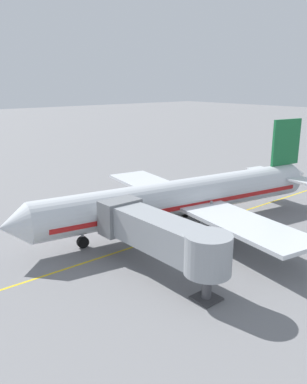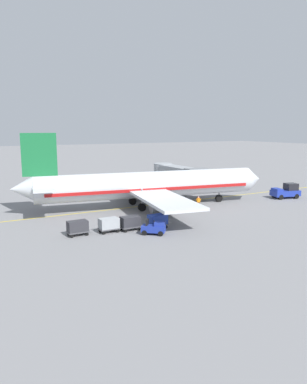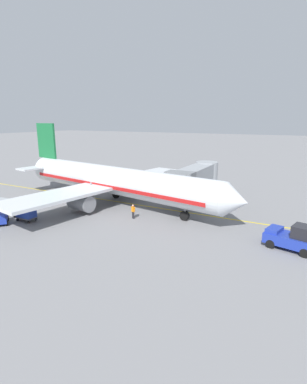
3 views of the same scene
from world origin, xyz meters
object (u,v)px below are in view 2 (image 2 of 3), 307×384
object	(u,v)px
baggage_tug_lead	(154,228)
baggage_cart_second_in_train	(130,222)
baggage_cart_tail_end	(78,227)
parked_airliner	(148,185)
pushback_tractor	(286,191)
baggage_cart_front	(158,220)
ground_crew_wing_walker	(198,202)
jet_bridge	(178,174)
baggage_cart_third_in_train	(109,224)

from	to	relation	value
baggage_tug_lead	baggage_cart_second_in_train	xyz separation A→B (m)	(-2.72, -1.56, 0.24)
baggage_cart_second_in_train	baggage_cart_tail_end	size ratio (longest dim) A/B	1.00
parked_airliner	pushback_tractor	size ratio (longest dim) A/B	7.77
baggage_tug_lead	baggage_cart_front	size ratio (longest dim) A/B	0.92
ground_crew_wing_walker	parked_airliner	bearing A→B (deg)	-125.47
baggage_cart_second_in_train	ground_crew_wing_walker	world-z (taller)	ground_crew_wing_walker
baggage_tug_lead	ground_crew_wing_walker	distance (m)	14.54
jet_bridge	baggage_cart_front	size ratio (longest dim) A/B	4.49
pushback_tractor	baggage_tug_lead	size ratio (longest dim) A/B	1.79
parked_airliner	baggage_cart_second_in_train	distance (m)	12.64
baggage_cart_tail_end	jet_bridge	bearing A→B (deg)	124.91
ground_crew_wing_walker	jet_bridge	bearing A→B (deg)	162.39
pushback_tractor	baggage_cart_second_in_train	distance (m)	30.82
baggage_cart_second_in_train	baggage_cart_third_in_train	size ratio (longest dim) A/B	1.00
baggage_cart_third_in_train	parked_airliner	bearing A→B (deg)	133.53
pushback_tractor	baggage_tug_lead	bearing A→B (deg)	-74.77
baggage_cart_front	baggage_cart_second_in_train	bearing A→B (deg)	-102.48
baggage_cart_second_in_train	baggage_cart_third_in_train	distance (m)	2.42
baggage_cart_second_in_train	baggage_cart_third_in_train	world-z (taller)	same
baggage_tug_lead	baggage_cart_third_in_train	xyz separation A→B (m)	(-3.11, -3.94, 0.24)
parked_airliner	ground_crew_wing_walker	bearing A→B (deg)	54.53
jet_bridge	ground_crew_wing_walker	world-z (taller)	jet_bridge
pushback_tractor	baggage_cart_third_in_train	bearing A→B (deg)	-81.78
baggage_tug_lead	baggage_cart_front	xyz separation A→B (m)	(-2.03, 1.55, 0.24)
baggage_cart_third_in_train	baggage_cart_tail_end	bearing A→B (deg)	-97.98
jet_bridge	pushback_tractor	distance (m)	17.92
baggage_cart_second_in_train	parked_airliner	bearing A→B (deg)	142.45
baggage_cart_second_in_train	ground_crew_wing_walker	xyz separation A→B (m)	(-5.72, 13.40, 0.00)
baggage_cart_front	ground_crew_wing_walker	bearing A→B (deg)	121.89
jet_bridge	ground_crew_wing_walker	bearing A→B (deg)	-17.61
pushback_tractor	baggage_cart_third_in_train	xyz separation A→B (m)	(4.73, -32.77, -0.15)
baggage_cart_second_in_train	baggage_cart_front	bearing A→B (deg)	77.52
baggage_cart_third_in_train	baggage_cart_second_in_train	bearing A→B (deg)	80.57
baggage_cart_front	baggage_cart_third_in_train	world-z (taller)	same
baggage_cart_tail_end	ground_crew_wing_walker	bearing A→B (deg)	104.22
baggage_cart_front	ground_crew_wing_walker	size ratio (longest dim) A/B	1.72
baggage_cart_second_in_train	baggage_tug_lead	bearing A→B (deg)	29.85
jet_bridge	pushback_tractor	size ratio (longest dim) A/B	2.73
pushback_tractor	jet_bridge	bearing A→B (deg)	-130.42
ground_crew_wing_walker	baggage_cart_third_in_train	bearing A→B (deg)	-71.37
pushback_tractor	ground_crew_wing_walker	distance (m)	17.00
parked_airliner	baggage_tug_lead	bearing A→B (deg)	-25.58
parked_airliner	jet_bridge	bearing A→B (deg)	126.15
pushback_tractor	baggage_cart_tail_end	size ratio (longest dim) A/B	1.65
baggage_cart_front	baggage_cart_second_in_train	world-z (taller)	same
parked_airliner	baggage_cart_tail_end	world-z (taller)	parked_airliner
jet_bridge	baggage_cart_third_in_train	distance (m)	25.32
ground_crew_wing_walker	baggage_cart_front	bearing A→B (deg)	-58.11
jet_bridge	baggage_tug_lead	distance (m)	24.84
parked_airliner	baggage_cart_front	world-z (taller)	parked_airliner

